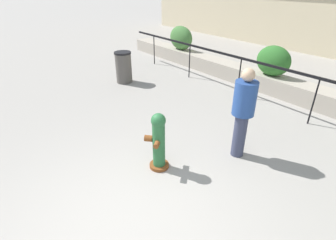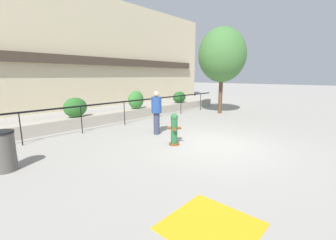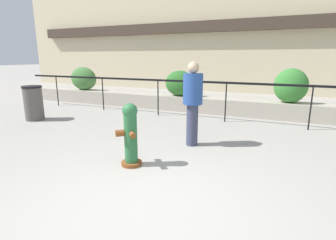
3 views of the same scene
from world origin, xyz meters
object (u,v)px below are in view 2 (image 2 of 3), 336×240
(hedge_bush_3, at_px, (179,97))
(street_tree, at_px, (222,55))
(hedge_bush_1, at_px, (75,107))
(hedge_bush_2, at_px, (136,100))
(trash_bin, at_px, (3,151))
(fire_hydrant, at_px, (174,129))
(pedestrian, at_px, (156,110))

(hedge_bush_3, relative_size, street_tree, 0.21)
(hedge_bush_1, distance_m, hedge_bush_2, 3.49)
(hedge_bush_2, relative_size, trash_bin, 1.00)
(hedge_bush_3, xyz_separation_m, fire_hydrant, (-6.29, -4.88, -0.33))
(street_tree, distance_m, pedestrian, 6.87)
(hedge_bush_1, xyz_separation_m, street_tree, (7.98, -2.75, 2.59))
(hedge_bush_1, distance_m, street_tree, 8.83)
(hedge_bush_3, height_order, pedestrian, pedestrian)
(hedge_bush_1, xyz_separation_m, pedestrian, (1.63, -3.44, 0.05))
(hedge_bush_2, height_order, pedestrian, pedestrian)
(hedge_bush_3, height_order, trash_bin, hedge_bush_3)
(trash_bin, bearing_deg, hedge_bush_2, 24.62)
(hedge_bush_3, bearing_deg, street_tree, -76.44)
(street_tree, relative_size, trash_bin, 5.10)
(hedge_bush_3, xyz_separation_m, street_tree, (0.66, -2.75, 2.65))
(fire_hydrant, relative_size, pedestrian, 0.62)
(street_tree, bearing_deg, fire_hydrant, -162.93)
(hedge_bush_1, relative_size, trash_bin, 1.04)
(hedge_bush_3, height_order, street_tree, street_tree)
(trash_bin, bearing_deg, street_tree, 2.04)
(fire_hydrant, xyz_separation_m, street_tree, (6.95, 2.13, 2.98))
(fire_hydrant, relative_size, street_tree, 0.21)
(hedge_bush_3, bearing_deg, hedge_bush_2, 180.00)
(hedge_bush_3, distance_m, street_tree, 3.87)
(trash_bin, bearing_deg, pedestrian, -3.35)
(hedge_bush_1, xyz_separation_m, hedge_bush_2, (3.49, 0.00, 0.07))
(pedestrian, bearing_deg, hedge_bush_2, 61.67)
(street_tree, bearing_deg, hedge_bush_1, 161.00)
(hedge_bush_1, bearing_deg, trash_bin, -137.07)
(fire_hydrant, bearing_deg, trash_bin, 158.57)
(hedge_bush_1, relative_size, pedestrian, 0.61)
(hedge_bush_2, bearing_deg, hedge_bush_1, 180.00)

